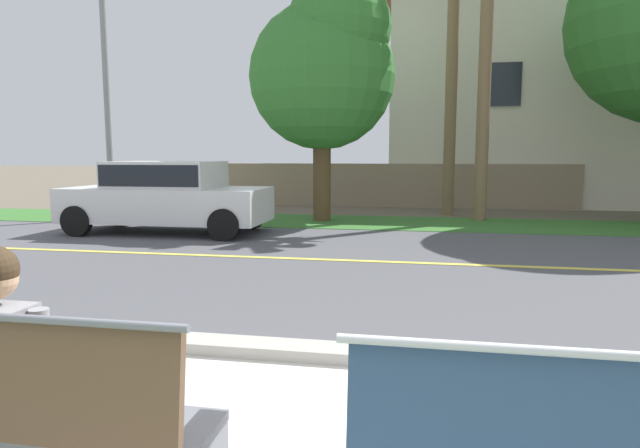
% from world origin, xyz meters
% --- Properties ---
extents(ground_plane, '(140.00, 140.00, 0.00)m').
position_xyz_m(ground_plane, '(0.00, 8.00, 0.00)').
color(ground_plane, '#665B4C').
extents(curb_edge, '(44.00, 0.30, 0.11)m').
position_xyz_m(curb_edge, '(0.00, 2.35, 0.06)').
color(curb_edge, '#ADA89E').
rests_on(curb_edge, ground_plane).
extents(street_asphalt, '(52.00, 8.00, 0.01)m').
position_xyz_m(street_asphalt, '(0.00, 6.50, 0.00)').
color(street_asphalt, '#515156').
rests_on(street_asphalt, ground_plane).
extents(road_centre_line, '(48.00, 0.14, 0.01)m').
position_xyz_m(road_centre_line, '(0.00, 6.50, 0.01)').
color(road_centre_line, '#E0CC4C').
rests_on(road_centre_line, ground_plane).
extents(far_verge_grass, '(48.00, 2.80, 0.02)m').
position_xyz_m(far_verge_grass, '(0.00, 11.48, 0.01)').
color(far_verge_grass, '#38702D').
rests_on(far_verge_grass, ground_plane).
extents(seated_person_grey, '(0.52, 0.68, 1.25)m').
position_xyz_m(seated_person_grey, '(-1.35, 0.39, 0.68)').
color(seated_person_grey, '#47382D').
rests_on(seated_person_grey, ground_plane).
extents(car_white_near, '(4.30, 1.86, 1.54)m').
position_xyz_m(car_white_near, '(-4.75, 8.90, 0.85)').
color(car_white_near, silver).
rests_on(car_white_near, ground_plane).
extents(streetlamp, '(0.24, 2.10, 7.59)m').
position_xyz_m(streetlamp, '(-7.39, 11.26, 4.31)').
color(streetlamp, gray).
rests_on(streetlamp, ground_plane).
extents(shade_tree_far_left, '(3.61, 3.61, 5.96)m').
position_xyz_m(shade_tree_far_left, '(-1.74, 11.57, 3.87)').
color(shade_tree_far_left, brown).
rests_on(shade_tree_far_left, ground_plane).
extents(garden_wall, '(13.00, 0.36, 1.40)m').
position_xyz_m(garden_wall, '(-1.06, 15.70, 0.70)').
color(garden_wall, gray).
rests_on(garden_wall, ground_plane).
extents(house_across_street, '(13.40, 6.91, 7.54)m').
position_xyz_m(house_across_street, '(5.80, 18.90, 3.81)').
color(house_across_street, beige).
rests_on(house_across_street, ground_plane).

